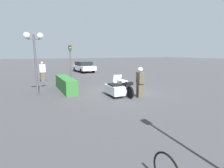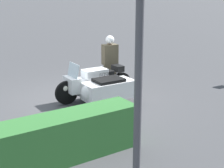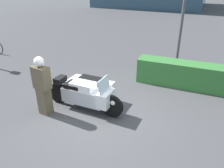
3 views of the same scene
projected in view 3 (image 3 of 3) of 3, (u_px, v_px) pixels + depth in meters
name	position (u px, v px, depth m)	size (l,w,h in m)	color
ground_plane	(99.00, 117.00, 6.35)	(160.00, 160.00, 0.00)	#424244
police_motorcycle	(90.00, 91.00, 6.79)	(2.55, 1.29, 1.17)	black
officer_rider	(42.00, 85.00, 6.16)	(0.52, 0.36, 1.76)	brown
hedge_bush_curbside	(190.00, 75.00, 7.92)	(3.80, 0.72, 0.92)	#337033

